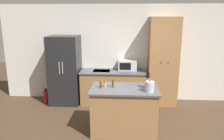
# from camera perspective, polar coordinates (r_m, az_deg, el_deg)

# --- Properties ---
(wall_back) EXTENTS (7.20, 0.06, 2.60)m
(wall_back) POSITION_cam_1_polar(r_m,az_deg,el_deg) (6.00, 5.43, 4.35)
(wall_back) COLOR beige
(wall_back) RESTS_ON ground_plane
(refrigerator) EXTENTS (0.77, 0.74, 1.80)m
(refrigerator) POSITION_cam_1_polar(r_m,az_deg,el_deg) (5.91, -12.15, 0.00)
(refrigerator) COLOR black
(refrigerator) RESTS_ON ground_plane
(back_counter) EXTENTS (1.72, 0.67, 0.89)m
(back_counter) POSITION_cam_1_polar(r_m,az_deg,el_deg) (5.87, 0.27, -4.40)
(back_counter) COLOR olive
(back_counter) RESTS_ON ground_plane
(pantry_cabinet) EXTENTS (0.74, 0.59, 2.28)m
(pantry_cabinet) POSITION_cam_1_polar(r_m,az_deg,el_deg) (5.80, 13.11, 2.11)
(pantry_cabinet) COLOR olive
(pantry_cabinet) RESTS_ON ground_plane
(kitchen_island) EXTENTS (1.32, 0.81, 0.92)m
(kitchen_island) POSITION_cam_1_polar(r_m,az_deg,el_deg) (4.45, 3.14, -10.28)
(kitchen_island) COLOR olive
(kitchen_island) RESTS_ON ground_plane
(microwave) EXTENTS (0.49, 0.33, 0.26)m
(microwave) POSITION_cam_1_polar(r_m,az_deg,el_deg) (5.84, 4.06, 1.29)
(microwave) COLOR #B2B5B7
(microwave) RESTS_ON back_counter
(knife_block) EXTENTS (0.09, 0.09, 0.30)m
(knife_block) POSITION_cam_1_polar(r_m,az_deg,el_deg) (4.30, 9.25, -3.30)
(knife_block) COLOR olive
(knife_block) RESTS_ON kitchen_island
(spice_bottle_tall_dark) EXTENTS (0.04, 0.04, 0.11)m
(spice_bottle_tall_dark) POSITION_cam_1_polar(r_m,az_deg,el_deg) (4.33, -1.89, -3.77)
(spice_bottle_tall_dark) COLOR gold
(spice_bottle_tall_dark) RESTS_ON kitchen_island
(spice_bottle_short_red) EXTENTS (0.05, 0.05, 0.15)m
(spice_bottle_short_red) POSITION_cam_1_polar(r_m,az_deg,el_deg) (4.28, -2.95, -3.77)
(spice_bottle_short_red) COLOR #563319
(spice_bottle_short_red) RESTS_ON kitchen_island
(spice_bottle_amber_oil) EXTENTS (0.05, 0.05, 0.16)m
(spice_bottle_amber_oil) POSITION_cam_1_polar(r_m,az_deg,el_deg) (4.31, 0.26, -3.50)
(spice_bottle_amber_oil) COLOR #563319
(spice_bottle_amber_oil) RESTS_ON kitchen_island
(kettle) EXTENTS (0.16, 0.16, 0.22)m
(kettle) POSITION_cam_1_polar(r_m,az_deg,el_deg) (4.09, 9.82, -4.32)
(kettle) COLOR #B2B5B7
(kettle) RESTS_ON kitchen_island
(fire_extinguisher) EXTENTS (0.13, 0.13, 0.40)m
(fire_extinguisher) POSITION_cam_1_polar(r_m,az_deg,el_deg) (6.20, -16.82, -6.61)
(fire_extinguisher) COLOR red
(fire_extinguisher) RESTS_ON ground_plane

